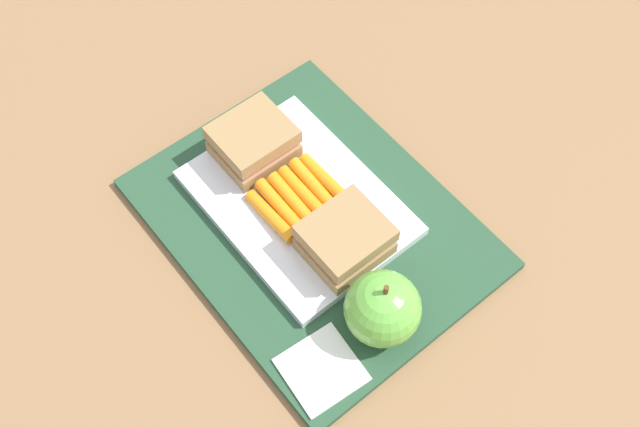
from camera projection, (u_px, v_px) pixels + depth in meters
ground_plane at (313, 225)px, 0.82m from camera, size 2.40×2.40×0.00m
lunchbag_mat at (313, 223)px, 0.82m from camera, size 0.36×0.28×0.01m
food_tray at (298, 202)px, 0.82m from camera, size 0.23×0.17×0.01m
sandwich_half_left at (253, 142)px, 0.83m from camera, size 0.07×0.08×0.04m
sandwich_half_right at (345, 239)px, 0.77m from camera, size 0.07×0.08×0.04m
carrot_sticks_bundle at (298, 197)px, 0.81m from camera, size 0.08×0.09×0.02m
apple at (383, 309)px, 0.72m from camera, size 0.08×0.08×0.09m
paper_napkin at (322, 369)px, 0.73m from camera, size 0.08×0.08×0.00m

